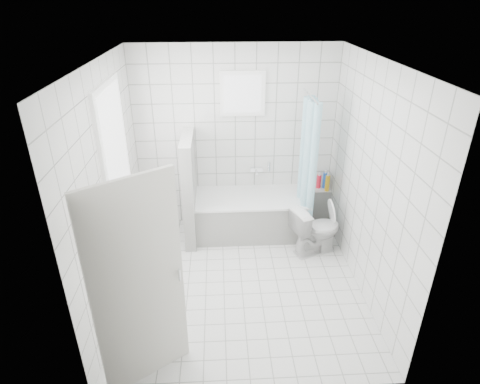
{
  "coord_description": "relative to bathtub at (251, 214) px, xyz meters",
  "views": [
    {
      "loc": [
        -0.23,
        -3.88,
        3.19
      ],
      "look_at": [
        0.0,
        0.35,
        1.05
      ],
      "focal_mm": 30.0,
      "sensor_mm": 36.0,
      "label": 1
    }
  ],
  "objects": [
    {
      "name": "ground",
      "position": [
        -0.2,
        -1.12,
        -0.29
      ],
      "size": [
        3.0,
        3.0,
        0.0
      ],
      "primitive_type": "plane",
      "color": "white",
      "rests_on": "ground"
    },
    {
      "name": "ceiling",
      "position": [
        -0.2,
        -1.12,
        2.31
      ],
      "size": [
        3.0,
        3.0,
        0.0
      ],
      "primitive_type": "plane",
      "rotation": [
        3.14,
        0.0,
        0.0
      ],
      "color": "white",
      "rests_on": "ground"
    },
    {
      "name": "wall_back",
      "position": [
        -0.2,
        0.38,
        1.01
      ],
      "size": [
        2.8,
        0.02,
        2.6
      ],
      "primitive_type": "cube",
      "color": "white",
      "rests_on": "ground"
    },
    {
      "name": "wall_front",
      "position": [
        -0.2,
        -2.62,
        1.01
      ],
      "size": [
        2.8,
        0.02,
        2.6
      ],
      "primitive_type": "cube",
      "color": "white",
      "rests_on": "ground"
    },
    {
      "name": "wall_left",
      "position": [
        -1.6,
        -1.12,
        1.01
      ],
      "size": [
        0.02,
        3.0,
        2.6
      ],
      "primitive_type": "cube",
      "color": "white",
      "rests_on": "ground"
    },
    {
      "name": "wall_right",
      "position": [
        1.2,
        -1.12,
        1.01
      ],
      "size": [
        0.02,
        3.0,
        2.6
      ],
      "primitive_type": "cube",
      "color": "white",
      "rests_on": "ground"
    },
    {
      "name": "window_left",
      "position": [
        -1.56,
        -0.82,
        1.31
      ],
      "size": [
        0.01,
        0.9,
        1.4
      ],
      "primitive_type": "cube",
      "color": "white",
      "rests_on": "wall_left"
    },
    {
      "name": "window_back",
      "position": [
        -0.1,
        0.33,
        1.66
      ],
      "size": [
        0.5,
        0.01,
        0.5
      ],
      "primitive_type": "cube",
      "color": "white",
      "rests_on": "wall_back"
    },
    {
      "name": "window_sill",
      "position": [
        -1.51,
        -0.82,
        0.57
      ],
      "size": [
        0.18,
        1.02,
        0.08
      ],
      "primitive_type": "cube",
      "color": "white",
      "rests_on": "wall_left"
    },
    {
      "name": "door",
      "position": [
        -1.12,
        -2.38,
        0.71
      ],
      "size": [
        0.68,
        0.48,
        2.0
      ],
      "primitive_type": "cube",
      "rotation": [
        0.0,
        0.0,
        -0.98
      ],
      "color": "silver",
      "rests_on": "ground"
    },
    {
      "name": "bathtub",
      "position": [
        0.0,
        0.0,
        0.0
      ],
      "size": [
        1.57,
        0.77,
        0.58
      ],
      "color": "white",
      "rests_on": "ground"
    },
    {
      "name": "partition_wall",
      "position": [
        -0.85,
        -0.05,
        0.46
      ],
      "size": [
        0.15,
        0.85,
        1.5
      ],
      "primitive_type": "cube",
      "color": "white",
      "rests_on": "ground"
    },
    {
      "name": "tiled_ledge",
      "position": [
        1.06,
        0.25,
        -0.02
      ],
      "size": [
        0.4,
        0.24,
        0.55
      ],
      "primitive_type": "cube",
      "color": "white",
      "rests_on": "ground"
    },
    {
      "name": "toilet",
      "position": [
        0.83,
        -0.54,
        0.05
      ],
      "size": [
        0.76,
        0.59,
        0.68
      ],
      "primitive_type": "imported",
      "rotation": [
        0.0,
        0.0,
        1.92
      ],
      "color": "white",
      "rests_on": "ground"
    },
    {
      "name": "curtain_rod",
      "position": [
        0.73,
        -0.02,
        1.71
      ],
      "size": [
        0.02,
        0.8,
        0.02
      ],
      "primitive_type": "cylinder",
      "rotation": [
        1.57,
        0.0,
        0.0
      ],
      "color": "silver",
      "rests_on": "wall_back"
    },
    {
      "name": "shower_curtain",
      "position": [
        0.73,
        -0.16,
        0.81
      ],
      "size": [
        0.14,
        0.48,
        1.78
      ],
      "primitive_type": null,
      "color": "#41A8C0",
      "rests_on": "curtain_rod"
    },
    {
      "name": "tub_faucet",
      "position": [
        0.1,
        0.33,
        0.56
      ],
      "size": [
        0.18,
        0.06,
        0.06
      ],
      "primitive_type": "cube",
      "color": "silver",
      "rests_on": "wall_back"
    },
    {
      "name": "sill_bottles",
      "position": [
        -1.5,
        -0.85,
        0.75
      ],
      "size": [
        0.13,
        0.79,
        0.31
      ],
      "color": "pink",
      "rests_on": "window_sill"
    },
    {
      "name": "ledge_bottles",
      "position": [
        1.09,
        0.25,
        0.37
      ],
      "size": [
        0.17,
        0.17,
        0.24
      ],
      "color": "#F81D36",
      "rests_on": "tiled_ledge"
    }
  ]
}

